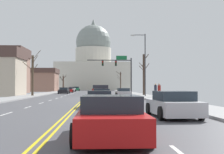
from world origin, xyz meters
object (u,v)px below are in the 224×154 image
object	(u,v)px
street_lamp_right	(143,60)
sedan_near_05	(173,105)
sedan_oncoming_01	(69,90)
pickup_truck_near_02	(101,93)
sedan_near_03	(101,96)
sedan_oncoming_02	(72,89)
signal_gantry	(119,67)
pedestrian_00	(159,90)
sedan_near_04	(99,99)
sedan_oncoming_03	(77,89)
sedan_oncoming_00	(64,91)
sedan_near_01	(123,93)
sedan_near_00	(98,92)
pedestrian_01	(155,89)
sedan_near_06	(110,119)

from	to	relation	value
street_lamp_right	sedan_near_05	bearing A→B (deg)	-95.65
street_lamp_right	sedan_oncoming_01	world-z (taller)	street_lamp_right
pickup_truck_near_02	sedan_near_03	world-z (taller)	pickup_truck_near_02
sedan_oncoming_01	sedan_near_03	bearing A→B (deg)	-80.47
sedan_oncoming_01	sedan_oncoming_02	xyz separation A→B (m)	(-0.22, 11.50, 0.03)
signal_gantry	pedestrian_00	distance (m)	20.74
sedan_near_04	sedan_oncoming_03	bearing A→B (deg)	95.20
sedan_near_04	sedan_oncoming_02	size ratio (longest dim) A/B	0.93
sedan_near_03	pedestrian_00	size ratio (longest dim) A/B	2.63
sedan_oncoming_00	sedan_near_01	bearing A→B (deg)	-60.93
sedan_near_00	pedestrian_01	bearing A→B (deg)	-56.80
sedan_near_05	sedan_oncoming_02	xyz separation A→B (m)	(-10.72, 68.35, -0.02)
sedan_near_00	sedan_oncoming_02	bearing A→B (deg)	101.66
sedan_oncoming_01	signal_gantry	bearing A→B (deg)	-60.51
pedestrian_01	signal_gantry	bearing A→B (deg)	103.48
sedan_near_00	signal_gantry	bearing A→B (deg)	45.46
sedan_near_06	sedan_oncoming_02	distance (m)	74.69
sedan_near_06	pedestrian_01	distance (m)	29.98
sedan_oncoming_02	pedestrian_00	xyz separation A→B (m)	(13.79, -50.27, 0.49)
street_lamp_right	pedestrian_01	size ratio (longest dim) A/B	4.98
sedan_near_04	sedan_oncoming_00	distance (m)	39.32
signal_gantry	pedestrian_01	size ratio (longest dim) A/B	4.56
sedan_near_00	pickup_truck_near_02	distance (m)	13.00
sedan_oncoming_00	sedan_near_00	bearing A→B (deg)	-59.69
sedan_oncoming_00	sedan_oncoming_02	xyz separation A→B (m)	(-0.26, 22.41, 0.01)
street_lamp_right	sedan_oncoming_02	bearing A→B (deg)	107.62
sedan_oncoming_02	sedan_oncoming_03	size ratio (longest dim) A/B	1.06
street_lamp_right	sedan_oncoming_00	distance (m)	23.96
pickup_truck_near_02	sedan_near_06	distance (m)	27.40
sedan_near_06	sedan_near_03	bearing A→B (deg)	89.94
sedan_near_03	street_lamp_right	bearing A→B (deg)	63.37
street_lamp_right	signal_gantry	bearing A→B (deg)	102.26
signal_gantry	sedan_oncoming_02	world-z (taller)	signal_gantry
sedan_near_00	sedan_near_04	xyz separation A→B (m)	(0.09, -27.20, 0.01)
sedan_oncoming_02	pedestrian_01	distance (m)	47.43
sedan_near_04	sedan_oncoming_01	size ratio (longest dim) A/B	1.03
sedan_near_01	pedestrian_01	bearing A→B (deg)	-48.08
signal_gantry	pedestrian_01	world-z (taller)	signal_gantry
signal_gantry	sedan_oncoming_03	xyz separation A→B (m)	(-10.35, 42.41, -4.35)
pickup_truck_near_02	pedestrian_00	world-z (taller)	pedestrian_00
signal_gantry	sedan_near_06	size ratio (longest dim) A/B	1.77
sedan_near_04	sedan_oncoming_00	size ratio (longest dim) A/B	0.99
signal_gantry	sedan_near_01	distance (m)	11.71
sedan_oncoming_02	pedestrian_00	world-z (taller)	pedestrian_00
sedan_near_03	sedan_near_04	distance (m)	7.24
sedan_near_05	pedestrian_00	bearing A→B (deg)	80.36
sedan_near_06	pedestrian_00	distance (m)	24.92
pickup_truck_near_02	sedan_near_05	world-z (taller)	pickup_truck_near_02
sedan_near_03	sedan_near_06	distance (m)	20.43
street_lamp_right	sedan_near_06	world-z (taller)	street_lamp_right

